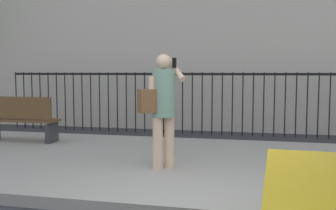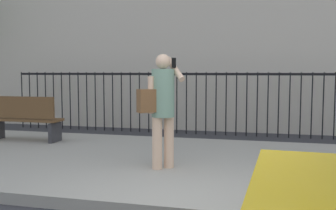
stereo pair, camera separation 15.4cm
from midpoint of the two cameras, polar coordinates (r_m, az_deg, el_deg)
sidewalk at (r=6.44m, az=5.35°, el=-8.92°), size 28.00×4.40×0.15m
iron_fence at (r=9.95m, az=8.20°, el=1.43°), size 12.03×0.04×1.60m
pedestrian_on_phone at (r=5.83m, az=-1.64°, el=0.38°), size 0.70×0.68×1.72m
street_bench at (r=8.73m, az=-21.35°, el=-1.77°), size 1.60×0.45×0.95m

